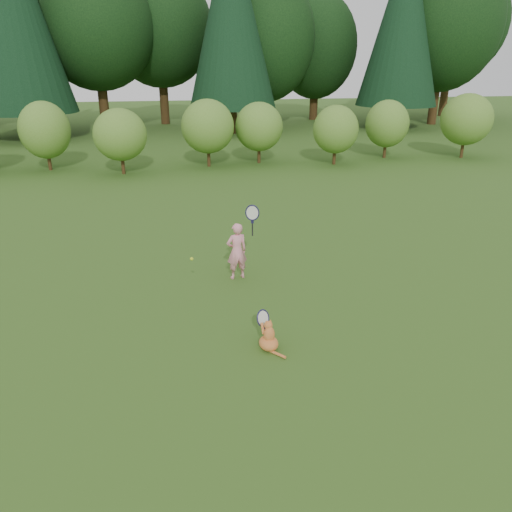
{
  "coord_description": "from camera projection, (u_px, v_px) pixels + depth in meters",
  "views": [
    {
      "loc": [
        -1.41,
        -8.14,
        4.3
      ],
      "look_at": [
        0.2,
        0.8,
        0.7
      ],
      "focal_mm": 35.0,
      "sensor_mm": 36.0,
      "label": 1
    }
  ],
  "objects": [
    {
      "name": "child",
      "position": [
        237.0,
        250.0,
        10.27
      ],
      "size": [
        0.69,
        0.4,
        1.81
      ],
      "rotation": [
        0.0,
        0.0,
        3.35
      ],
      "color": "pink",
      "rests_on": "ground"
    },
    {
      "name": "tennis_ball",
      "position": [
        192.0,
        259.0,
        9.39
      ],
      "size": [
        0.06,
        0.06,
        0.06
      ],
      "color": "yellow",
      "rests_on": "ground"
    },
    {
      "name": "shrub_row",
      "position": [
        199.0,
        134.0,
        20.64
      ],
      "size": [
        28.0,
        3.0,
        2.8
      ],
      "primitive_type": null,
      "color": "#557B26",
      "rests_on": "ground"
    },
    {
      "name": "ground",
      "position": [
        253.0,
        307.0,
        9.26
      ],
      "size": [
        100.0,
        100.0,
        0.0
      ],
      "primitive_type": "plane",
      "color": "#2F4C15",
      "rests_on": "ground"
    },
    {
      "name": "cat",
      "position": [
        268.0,
        334.0,
        7.85
      ],
      "size": [
        0.43,
        0.74,
        0.69
      ],
      "rotation": [
        0.0,
        0.0,
        0.22
      ],
      "color": "#DA5B2A",
      "rests_on": "ground"
    }
  ]
}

